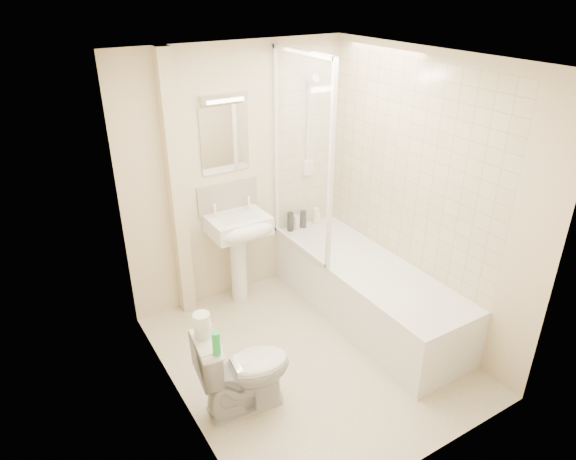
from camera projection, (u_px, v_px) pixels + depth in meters
floor at (310, 355)px, 4.33m from camera, size 2.50×2.50×0.00m
wall_back at (238, 177)px, 4.75m from camera, size 2.20×0.02×2.40m
wall_left at (171, 268)px, 3.28m from camera, size 0.02×2.50×2.40m
wall_right at (422, 198)px, 4.31m from camera, size 0.02×2.50×2.40m
ceiling at (318, 59)px, 3.26m from camera, size 2.20×2.50×0.02m
tile_back at (307, 142)px, 4.99m from camera, size 0.70×0.01×1.75m
tile_right at (407, 166)px, 4.36m from camera, size 0.01×2.10×1.75m
pipe_boxing at (176, 192)px, 4.41m from camera, size 0.12×0.12×2.40m
splashback at (228, 197)px, 4.76m from camera, size 0.60×0.02×0.30m
mirror at (225, 139)px, 4.52m from camera, size 0.46×0.01×0.60m
strip_light at (224, 98)px, 4.33m from camera, size 0.42×0.07×0.07m
bathtub at (367, 290)px, 4.70m from camera, size 0.70×2.10×0.55m
shower_screen at (301, 157)px, 4.48m from camera, size 0.04×0.92×1.80m
shower_fixture at (309, 131)px, 4.90m from camera, size 0.10×0.16×0.99m
pedestal_sink at (240, 236)px, 4.73m from camera, size 0.54×0.49×1.03m
bottle_black_a at (290, 222)px, 5.17m from camera, size 0.06×0.06×0.20m
bottle_white_a at (297, 222)px, 5.21m from camera, size 0.06×0.06×0.15m
bottle_black_b at (303, 219)px, 5.24m from camera, size 0.07×0.07×0.18m
bottle_cream at (316, 216)px, 5.32m from camera, size 0.06×0.06×0.18m
bottle_white_b at (317, 218)px, 5.34m from camera, size 0.06×0.06×0.12m
toilet at (244, 369)px, 3.68m from camera, size 0.55×0.77×0.69m
toilet_roll_lower at (203, 330)px, 3.45m from camera, size 0.12×0.12×0.09m
toilet_roll_upper at (202, 320)px, 3.39m from camera, size 0.12×0.12×0.10m
green_bottle at (216, 343)px, 3.27m from camera, size 0.05×0.05×0.17m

